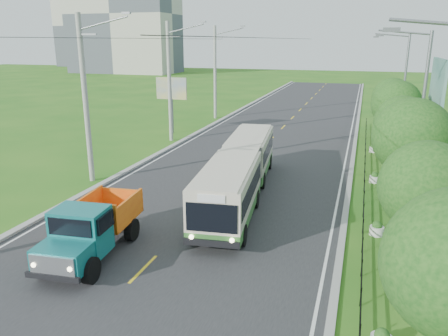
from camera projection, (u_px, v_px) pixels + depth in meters
The scene contains 27 objects.
ground at pixel (143, 269), 16.80m from camera, with size 240.00×240.00×0.00m, color #236217.
road at pixel (261, 150), 35.08m from camera, with size 14.00×120.00×0.02m, color #28282B.
curb_left at pixel (178, 143), 37.16m from camera, with size 0.40×120.00×0.15m, color #9E9E99.
curb_right at pixel (353, 156), 32.98m from camera, with size 0.30×120.00×0.10m, color #9E9E99.
edge_line_left at pixel (184, 144), 37.01m from camera, with size 0.12×120.00×0.00m, color silver.
edge_line_right at pixel (346, 156), 33.14m from camera, with size 0.12×120.00×0.00m, color silver.
centre_dash at pixel (143, 269), 16.79m from camera, with size 0.12×2.20×0.00m, color yellow.
railing_right at pixel (364, 177), 27.18m from camera, with size 0.04×40.00×0.60m, color black.
pole_near at pixel (86, 99), 26.00m from camera, with size 3.51×0.32×10.00m.
pole_mid at pixel (170, 82), 36.97m from camera, with size 3.51×0.32×10.00m.
pole_far at pixel (215, 72), 47.94m from camera, with size 3.51×0.32×10.00m.
tree_second at pixel (427, 191), 14.89m from camera, with size 3.18×3.26×5.30m.
tree_third at pixel (412, 141), 20.24m from camera, with size 3.60×3.62×6.00m.
tree_fourth at pixel (402, 126), 25.84m from camera, with size 3.24×3.31×5.40m.
tree_fifth at pixel (397, 107), 31.25m from camera, with size 3.48×3.52×5.80m.
tree_back at pixel (392, 100), 36.79m from camera, with size 3.30×3.36×5.50m.
streetlight_mid at pixel (420, 105), 25.11m from camera, with size 3.02×0.20×9.07m.
streetlight_far at pixel (403, 83), 37.91m from camera, with size 3.02×0.20×9.07m.
planter_near at pixel (377, 229), 19.69m from camera, with size 0.64×0.64×0.67m.
planter_mid at pixel (375, 178), 27.01m from camera, with size 0.64×0.64×0.67m.
planter_far at pixel (373, 149), 34.32m from camera, with size 0.64×0.64×0.67m.
billboard_left at pixel (172, 92), 40.42m from camera, with size 3.00×0.20×5.20m.
billboard_right at pixel (437, 88), 29.99m from camera, with size 0.24×6.00×7.30m.
apartment_near at pixel (124, 15), 115.47m from camera, with size 28.00×14.00×30.00m, color #B7B2A3.
apartment_far at pixel (96, 26), 146.17m from camera, with size 24.00×14.00×26.00m, color #B7B2A3.
bus at pixel (240, 169), 23.99m from camera, with size 3.94×14.55×2.78m.
dump_truck at pixel (91, 226), 17.50m from camera, with size 2.64×5.77×2.35m.
Camera 1 is at (7.53, -13.36, 8.47)m, focal length 35.00 mm.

